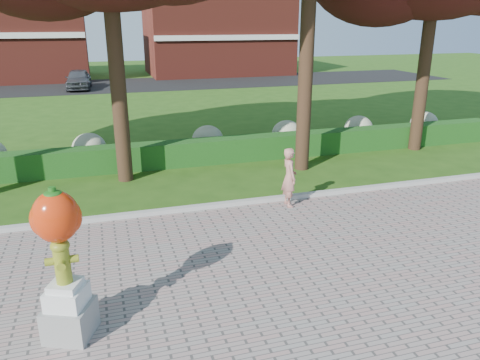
{
  "coord_description": "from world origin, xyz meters",
  "views": [
    {
      "loc": [
        -2.6,
        -7.67,
        4.54
      ],
      "look_at": [
        0.05,
        1.0,
        1.43
      ],
      "focal_mm": 35.0,
      "sensor_mm": 36.0,
      "label": 1
    }
  ],
  "objects": [
    {
      "name": "ground",
      "position": [
        0.0,
        0.0,
        0.0
      ],
      "size": [
        100.0,
        100.0,
        0.0
      ],
      "primitive_type": "plane",
      "color": "#274D13",
      "rests_on": "ground"
    },
    {
      "name": "curb",
      "position": [
        0.0,
        3.0,
        0.07
      ],
      "size": [
        40.0,
        0.18,
        0.15
      ],
      "primitive_type": "cube",
      "color": "#ADADA5",
      "rests_on": "ground"
    },
    {
      "name": "lawn_hedge",
      "position": [
        0.0,
        7.0,
        0.4
      ],
      "size": [
        24.0,
        0.7,
        0.8
      ],
      "primitive_type": "cube",
      "color": "#134413",
      "rests_on": "ground"
    },
    {
      "name": "hydrangea_row",
      "position": [
        0.57,
        8.0,
        0.55
      ],
      "size": [
        20.1,
        1.1,
        0.99
      ],
      "color": "#A7AB82",
      "rests_on": "ground"
    },
    {
      "name": "street",
      "position": [
        0.0,
        28.0,
        0.01
      ],
      "size": [
        50.0,
        8.0,
        0.02
      ],
      "primitive_type": "cube",
      "color": "black",
      "rests_on": "ground"
    },
    {
      "name": "building_right",
      "position": [
        8.0,
        34.0,
        3.2
      ],
      "size": [
        12.0,
        8.0,
        6.4
      ],
      "primitive_type": "cube",
      "color": "maroon",
      "rests_on": "ground"
    },
    {
      "name": "hydrant_sculpture",
      "position": [
        -3.29,
        -1.28,
        1.29
      ],
      "size": [
        0.84,
        0.84,
        2.37
      ],
      "rotation": [
        0.0,
        0.0,
        -0.41
      ],
      "color": "gray",
      "rests_on": "walkway"
    },
    {
      "name": "woman",
      "position": [
        1.84,
        2.6,
        0.8
      ],
      "size": [
        0.38,
        0.57,
        1.52
      ],
      "primitive_type": "imported",
      "rotation": [
        0.0,
        0.0,
        1.53
      ],
      "color": "tan",
      "rests_on": "walkway"
    },
    {
      "name": "parked_car",
      "position": [
        -3.7,
        26.73,
        0.69
      ],
      "size": [
        1.74,
        4.01,
        1.35
      ],
      "primitive_type": "imported",
      "rotation": [
        0.0,
        0.0,
        -0.04
      ],
      "color": "#44474D",
      "rests_on": "street"
    }
  ]
}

